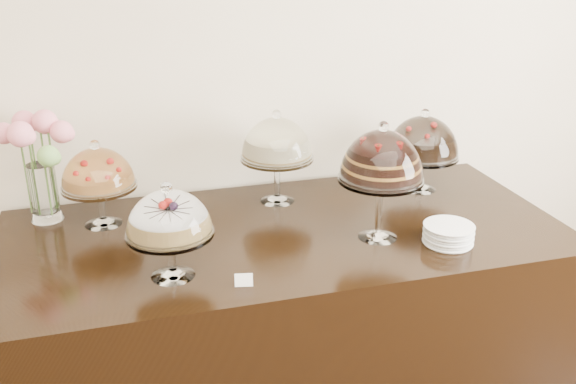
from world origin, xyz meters
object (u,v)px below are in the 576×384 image
object	(u,v)px
cake_stand_choco_layer	(382,160)
flower_vase	(38,155)
cake_stand_cheesecake	(277,143)
cake_stand_dark_choco	(423,140)
display_counter	(285,326)
plate_stack	(448,234)
cake_stand_sugar_sponge	(169,218)
cake_stand_fruit_tart	(98,172)

from	to	relation	value
cake_stand_choco_layer	flower_vase	world-z (taller)	cake_stand_choco_layer
cake_stand_cheesecake	cake_stand_dark_choco	world-z (taller)	cake_stand_cheesecake
display_counter	plate_stack	size ratio (longest dim) A/B	11.93
cake_stand_choco_layer	cake_stand_dark_choco	distance (m)	0.56
cake_stand_cheesecake	display_counter	bearing A→B (deg)	-99.22
plate_stack	cake_stand_sugar_sponge	bearing A→B (deg)	178.18
cake_stand_sugar_sponge	flower_vase	bearing A→B (deg)	126.14
cake_stand_fruit_tart	flower_vase	xyz separation A→B (m)	(-0.22, 0.11, 0.06)
cake_stand_sugar_sponge	cake_stand_choco_layer	xyz separation A→B (m)	(0.79, 0.09, 0.10)
flower_vase	plate_stack	xyz separation A→B (m)	(1.47, -0.64, -0.24)
cake_stand_sugar_sponge	flower_vase	xyz separation A→B (m)	(-0.44, 0.60, 0.06)
cake_stand_fruit_tart	flower_vase	bearing A→B (deg)	154.39
cake_stand_cheesecake	cake_stand_dark_choco	distance (m)	0.66
display_counter	cake_stand_sugar_sponge	world-z (taller)	cake_stand_sugar_sponge
flower_vase	plate_stack	size ratio (longest dim) A/B	2.41
cake_stand_choco_layer	flower_vase	distance (m)	1.34
cake_stand_fruit_tart	cake_stand_choco_layer	bearing A→B (deg)	-22.18
cake_stand_cheesecake	cake_stand_fruit_tart	bearing A→B (deg)	-176.95
cake_stand_dark_choco	cake_stand_fruit_tart	xyz separation A→B (m)	(-1.39, 0.00, -0.01)
display_counter	cake_stand_fruit_tart	bearing A→B (deg)	159.77
cake_stand_choco_layer	cake_stand_cheesecake	bearing A→B (deg)	121.68
cake_stand_fruit_tart	flower_vase	size ratio (longest dim) A/B	0.79
cake_stand_choco_layer	cake_stand_fruit_tart	bearing A→B (deg)	157.82
flower_vase	display_counter	bearing A→B (deg)	-21.57
cake_stand_dark_choco	cake_stand_fruit_tart	world-z (taller)	cake_stand_dark_choco
cake_stand_choco_layer	flower_vase	xyz separation A→B (m)	(-1.23, 0.52, -0.04)
cake_stand_fruit_tart	cake_stand_dark_choco	bearing A→B (deg)	-0.16
cake_stand_fruit_tart	plate_stack	distance (m)	1.37
cake_stand_fruit_tart	cake_stand_cheesecake	bearing A→B (deg)	3.05
cake_stand_sugar_sponge	cake_stand_choco_layer	size ratio (longest dim) A/B	0.75
plate_stack	flower_vase	bearing A→B (deg)	156.51
plate_stack	display_counter	bearing A→B (deg)	153.51
cake_stand_choco_layer	plate_stack	size ratio (longest dim) A/B	2.50
cake_stand_cheesecake	flower_vase	distance (m)	0.96
cake_stand_dark_choco	cake_stand_sugar_sponge	bearing A→B (deg)	-157.03
cake_stand_cheesecake	cake_stand_fruit_tart	world-z (taller)	cake_stand_cheesecake
display_counter	flower_vase	size ratio (longest dim) A/B	4.95
display_counter	cake_stand_fruit_tart	distance (m)	0.99
display_counter	cake_stand_choco_layer	xyz separation A→B (m)	(0.33, -0.16, 0.76)
cake_stand_sugar_sponge	plate_stack	size ratio (longest dim) A/B	1.87
display_counter	plate_stack	xyz separation A→B (m)	(0.56, -0.28, 0.49)
cake_stand_sugar_sponge	plate_stack	bearing A→B (deg)	-1.82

